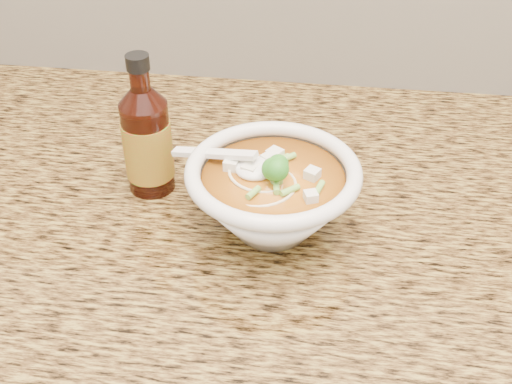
# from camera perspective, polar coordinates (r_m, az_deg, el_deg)

# --- Properties ---
(counter_slab) EXTENTS (4.00, 0.68, 0.04)m
(counter_slab) POSITION_cam_1_polar(r_m,az_deg,el_deg) (0.86, 9.72, -1.60)
(counter_slab) COLOR olive
(counter_slab) RESTS_ON cabinet
(soup_bowl) EXTENTS (0.23, 0.20, 0.11)m
(soup_bowl) POSITION_cam_1_polar(r_m,az_deg,el_deg) (0.76, 1.50, -0.40)
(soup_bowl) COLOR white
(soup_bowl) RESTS_ON counter_slab
(hot_sauce_bottle) EXTENTS (0.08, 0.08, 0.19)m
(hot_sauce_bottle) POSITION_cam_1_polar(r_m,az_deg,el_deg) (0.82, -9.65, 4.48)
(hot_sauce_bottle) COLOR #390F07
(hot_sauce_bottle) RESTS_ON counter_slab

